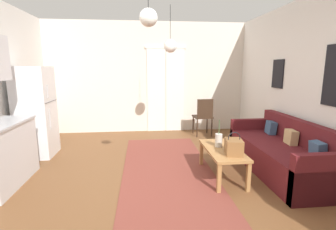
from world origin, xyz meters
The scene contains 11 objects.
ground_plane centered at (0.00, 0.00, -0.05)m, with size 5.50×7.20×0.10m, color brown.
wall_back centered at (0.02, 3.35, 1.35)m, with size 5.10×0.13×2.72m.
area_rug centered at (0.24, 0.76, 0.01)m, with size 1.40×3.40×0.01m, color brown.
couch centered at (2.04, 0.53, 0.28)m, with size 0.82×2.08×0.81m.
coffee_table centered at (1.03, 0.42, 0.38)m, with size 0.48×1.04×0.44m.
bamboo_vase centered at (1.00, 0.53, 0.54)m, with size 0.11×0.11×0.42m.
handbag centered at (1.10, 0.18, 0.55)m, with size 0.26×0.31×0.32m.
refrigerator centered at (-2.07, 1.69, 0.82)m, with size 0.60×0.62×1.64m.
accent_chair centered at (1.30, 2.69, 0.51)m, with size 0.45×0.43×0.90m.
pendant_lamp_near centered at (-0.05, -0.02, 2.17)m, with size 0.21×0.21×0.66m.
pendant_lamp_far centered at (0.39, 1.71, 2.00)m, with size 0.24×0.24×0.84m.
Camera 1 is at (-0.14, -2.97, 1.61)m, focal length 26.56 mm.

